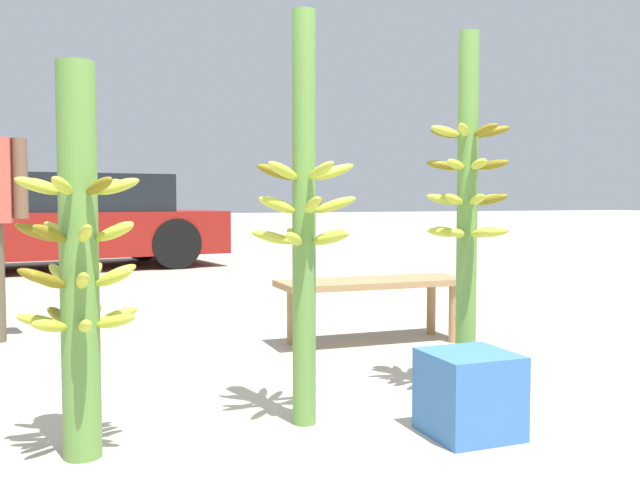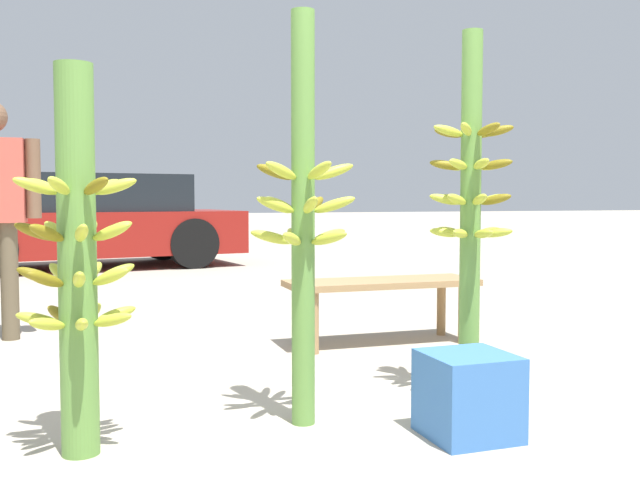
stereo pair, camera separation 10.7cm
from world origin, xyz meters
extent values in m
plane|color=#A89E8C|center=(0.00, 0.00, 0.00)|extent=(80.00, 80.00, 0.00)
cylinder|color=#5B8C3D|center=(-0.80, 0.12, 0.70)|extent=(0.13, 0.13, 1.40)
ellipsoid|color=#736414|center=(-0.74, 0.00, 0.97)|extent=(0.11, 0.16, 0.09)
ellipsoid|color=#ADB733|center=(-0.67, 0.09, 0.97)|extent=(0.16, 0.07, 0.09)
ellipsoid|color=#ADB733|center=(-0.70, 0.21, 0.97)|extent=(0.15, 0.14, 0.09)
ellipsoid|color=#ADB733|center=(-0.81, 0.26, 0.97)|extent=(0.05, 0.16, 0.09)
ellipsoid|color=#ADB733|center=(-0.91, 0.20, 0.97)|extent=(0.15, 0.13, 0.09)
ellipsoid|color=#ADB733|center=(-0.93, 0.08, 0.97)|extent=(0.16, 0.08, 0.09)
ellipsoid|color=#ADB733|center=(-0.85, -0.01, 0.97)|extent=(0.10, 0.16, 0.09)
ellipsoid|color=#ADB733|center=(-0.76, 0.25, 0.81)|extent=(0.09, 0.16, 0.09)
ellipsoid|color=#ADB733|center=(-0.87, 0.23, 0.81)|extent=(0.12, 0.16, 0.09)
ellipsoid|color=#736414|center=(-0.94, 0.13, 0.81)|extent=(0.16, 0.06, 0.09)
ellipsoid|color=#736414|center=(-0.90, 0.02, 0.81)|extent=(0.14, 0.14, 0.09)
ellipsoid|color=#ADB733|center=(-0.79, -0.02, 0.81)|extent=(0.06, 0.16, 0.09)
ellipsoid|color=#ADB733|center=(-0.69, 0.05, 0.81)|extent=(0.16, 0.12, 0.09)
ellipsoid|color=#ADB733|center=(-0.67, 0.16, 0.81)|extent=(0.16, 0.09, 0.09)
ellipsoid|color=#736414|center=(-0.90, 0.03, 0.65)|extent=(0.15, 0.13, 0.09)
ellipsoid|color=#ADB733|center=(-0.80, -0.02, 0.65)|extent=(0.05, 0.16, 0.09)
ellipsoid|color=#ADB733|center=(-0.69, 0.04, 0.65)|extent=(0.15, 0.13, 0.09)
ellipsoid|color=#ADB733|center=(-0.67, 0.15, 0.65)|extent=(0.16, 0.08, 0.09)
ellipsoid|color=#ADB733|center=(-0.74, 0.24, 0.65)|extent=(0.10, 0.16, 0.09)
ellipsoid|color=#ADB733|center=(-0.86, 0.24, 0.65)|extent=(0.11, 0.16, 0.09)
ellipsoid|color=#736414|center=(-0.93, 0.15, 0.65)|extent=(0.16, 0.07, 0.09)
ellipsoid|color=#ADB733|center=(-0.94, 0.14, 0.50)|extent=(0.16, 0.07, 0.08)
ellipsoid|color=#ADB733|center=(-0.90, 0.03, 0.50)|extent=(0.15, 0.14, 0.08)
ellipsoid|color=#ADB733|center=(-0.79, -0.02, 0.50)|extent=(0.05, 0.16, 0.08)
ellipsoid|color=#ADB733|center=(-0.69, 0.04, 0.50)|extent=(0.15, 0.12, 0.08)
ellipsoid|color=#ADB733|center=(-0.67, 0.16, 0.50)|extent=(0.16, 0.09, 0.08)
ellipsoid|color=#ADB733|center=(-0.75, 0.25, 0.50)|extent=(0.10, 0.16, 0.08)
ellipsoid|color=#736414|center=(-0.87, 0.24, 0.50)|extent=(0.11, 0.16, 0.08)
cylinder|color=#5B8C3D|center=(0.07, 0.19, 0.84)|extent=(0.10, 0.10, 1.68)
ellipsoid|color=#ADB733|center=(0.12, 0.31, 1.03)|extent=(0.11, 0.18, 0.09)
ellipsoid|color=#736414|center=(-0.02, 0.27, 1.03)|extent=(0.16, 0.15, 0.09)
ellipsoid|color=#ADB733|center=(-0.04, 0.13, 1.03)|extent=(0.18, 0.13, 0.09)
ellipsoid|color=#ADB733|center=(0.10, 0.07, 1.03)|extent=(0.08, 0.18, 0.09)
ellipsoid|color=#ADB733|center=(0.20, 0.18, 1.03)|extent=(0.18, 0.06, 0.09)
ellipsoid|color=#ADB733|center=(0.06, 0.06, 0.90)|extent=(0.06, 0.18, 0.09)
ellipsoid|color=#ADB733|center=(0.19, 0.14, 0.90)|extent=(0.18, 0.11, 0.09)
ellipsoid|color=#736414|center=(0.15, 0.29, 0.90)|extent=(0.15, 0.16, 0.09)
ellipsoid|color=#ADB733|center=(0.00, 0.30, 0.90)|extent=(0.13, 0.18, 0.09)
ellipsoid|color=#ADB733|center=(-0.05, 0.16, 0.90)|extent=(0.18, 0.08, 0.09)
ellipsoid|color=#ADB733|center=(0.14, 0.08, 0.77)|extent=(0.14, 0.17, 0.08)
ellipsoid|color=#ADB733|center=(0.19, 0.23, 0.77)|extent=(0.18, 0.09, 0.08)
ellipsoid|color=#ADB733|center=(0.07, 0.32, 0.77)|extent=(0.05, 0.18, 0.08)
ellipsoid|color=#ADB733|center=(-0.05, 0.23, 0.77)|extent=(0.18, 0.10, 0.08)
ellipsoid|color=#ADB733|center=(-0.01, 0.09, 0.77)|extent=(0.14, 0.17, 0.08)
cylinder|color=#5B8C3D|center=(0.92, 0.31, 0.84)|extent=(0.09, 0.09, 1.69)
ellipsoid|color=#736414|center=(0.85, 0.41, 1.23)|extent=(0.12, 0.15, 0.07)
ellipsoid|color=#ADB733|center=(0.80, 0.32, 1.23)|extent=(0.16, 0.05, 0.07)
ellipsoid|color=#ADB733|center=(0.84, 0.23, 1.23)|extent=(0.13, 0.14, 0.07)
ellipsoid|color=#736414|center=(0.94, 0.20, 1.23)|extent=(0.06, 0.16, 0.07)
ellipsoid|color=#736414|center=(1.02, 0.26, 1.23)|extent=(0.15, 0.11, 0.07)
ellipsoid|color=#736414|center=(1.03, 0.36, 1.23)|extent=(0.16, 0.09, 0.07)
ellipsoid|color=#ADB733|center=(0.95, 0.42, 1.23)|extent=(0.08, 0.16, 0.07)
ellipsoid|color=#736414|center=(1.00, 0.23, 1.08)|extent=(0.13, 0.14, 0.06)
ellipsoid|color=#ADB733|center=(1.04, 0.32, 1.08)|extent=(0.15, 0.05, 0.06)
ellipsoid|color=#ADB733|center=(0.98, 0.41, 1.08)|extent=(0.12, 0.15, 0.06)
ellipsoid|color=#ADB733|center=(0.88, 0.42, 1.08)|extent=(0.08, 0.16, 0.06)
ellipsoid|color=#736414|center=(0.81, 0.36, 1.08)|extent=(0.16, 0.09, 0.06)
ellipsoid|color=#ADB733|center=(0.82, 0.26, 1.08)|extent=(0.15, 0.11, 0.06)
ellipsoid|color=#ADB733|center=(0.90, 0.20, 1.08)|extent=(0.06, 0.16, 0.06)
ellipsoid|color=#ADB733|center=(0.99, 0.41, 0.92)|extent=(0.12, 0.15, 0.07)
ellipsoid|color=#ADB733|center=(0.89, 0.43, 0.92)|extent=(0.08, 0.16, 0.07)
ellipsoid|color=#ADB733|center=(0.81, 0.36, 0.92)|extent=(0.16, 0.10, 0.07)
ellipsoid|color=#ADB733|center=(0.82, 0.26, 0.92)|extent=(0.15, 0.11, 0.07)
ellipsoid|color=#ADB733|center=(0.90, 0.20, 0.92)|extent=(0.07, 0.16, 0.07)
ellipsoid|color=#736414|center=(0.99, 0.23, 0.92)|extent=(0.13, 0.14, 0.07)
ellipsoid|color=#ADB733|center=(1.03, 0.32, 0.92)|extent=(0.15, 0.04, 0.07)
ellipsoid|color=#ADB733|center=(0.81, 0.34, 0.77)|extent=(0.16, 0.08, 0.06)
ellipsoid|color=#ADB733|center=(0.83, 0.24, 0.77)|extent=(0.14, 0.12, 0.06)
ellipsoid|color=#ADB733|center=(0.92, 0.20, 0.77)|extent=(0.04, 0.15, 0.06)
ellipsoid|color=#ADB733|center=(1.01, 0.24, 0.77)|extent=(0.14, 0.13, 0.06)
ellipsoid|color=#ADB733|center=(1.03, 0.34, 0.77)|extent=(0.16, 0.07, 0.06)
ellipsoid|color=#ADB733|center=(0.97, 0.42, 0.77)|extent=(0.10, 0.15, 0.06)
ellipsoid|color=#ADB733|center=(0.87, 0.42, 0.77)|extent=(0.10, 0.15, 0.06)
cylinder|color=brown|center=(-1.21, 2.48, 0.38)|extent=(0.12, 0.12, 0.77)
cylinder|color=brown|center=(-1.05, 2.47, 1.05)|extent=(0.10, 0.10, 0.52)
cube|color=#99754C|center=(1.03, 1.55, 0.39)|extent=(1.22, 0.43, 0.04)
cylinder|color=#99754C|center=(0.53, 1.70, 0.19)|extent=(0.06, 0.06, 0.37)
cylinder|color=#99754C|center=(1.53, 1.69, 0.19)|extent=(0.06, 0.06, 0.37)
cylinder|color=#99754C|center=(0.53, 1.41, 0.19)|extent=(0.06, 0.06, 0.37)
cylinder|color=#99754C|center=(1.53, 1.40, 0.19)|extent=(0.06, 0.06, 0.37)
cube|color=maroon|center=(-0.65, 7.37, 0.47)|extent=(4.17, 2.24, 0.57)
cube|color=black|center=(-0.49, 7.39, 0.99)|extent=(2.39, 1.84, 0.49)
cylinder|color=black|center=(0.68, 6.82, 0.33)|extent=(0.68, 0.30, 0.66)
cylinder|color=black|center=(0.45, 8.29, 0.33)|extent=(0.68, 0.30, 0.66)
cube|color=#386BB2|center=(0.62, -0.18, 0.16)|extent=(0.33, 0.33, 0.33)
camera|label=1|loc=(-0.91, -2.52, 0.93)|focal=40.00mm
camera|label=2|loc=(-0.81, -2.56, 0.93)|focal=40.00mm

